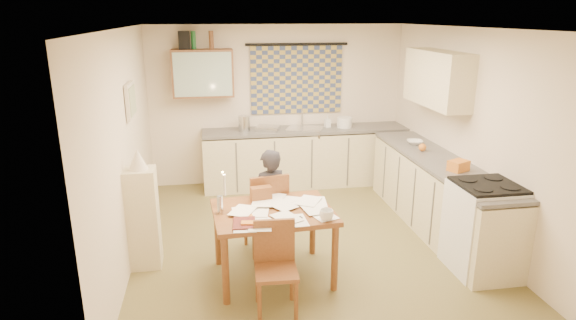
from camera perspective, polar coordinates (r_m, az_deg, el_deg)
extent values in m
cube|color=brown|center=(6.00, 2.03, -9.36)|extent=(4.00, 4.50, 0.02)
cube|color=white|center=(5.38, 2.32, 15.47)|extent=(4.00, 4.50, 0.02)
cube|color=beige|center=(7.73, -1.25, 6.52)|extent=(4.00, 0.02, 2.50)
cube|color=beige|center=(3.49, 9.76, -6.87)|extent=(4.00, 0.02, 2.50)
cube|color=beige|center=(5.52, -18.73, 1.37)|extent=(0.02, 4.50, 2.50)
cube|color=beige|center=(6.27, 20.48, 2.99)|extent=(0.02, 4.50, 2.50)
cube|color=navy|center=(7.68, 1.02, 9.47)|extent=(1.45, 0.03, 1.05)
cylinder|color=black|center=(7.61, 1.07, 13.56)|extent=(1.60, 0.04, 0.04)
cube|color=brown|center=(7.39, -10.06, 10.10)|extent=(0.90, 0.34, 0.70)
cube|color=#99B2A5|center=(7.22, -10.06, 9.95)|extent=(0.84, 0.02, 0.64)
cube|color=beige|center=(6.56, 17.27, 9.21)|extent=(0.34, 1.30, 0.70)
cube|color=beige|center=(5.81, -18.18, 6.72)|extent=(0.04, 0.50, 0.40)
cube|color=beige|center=(5.80, -17.93, 6.74)|extent=(0.01, 0.42, 0.32)
cube|color=beige|center=(7.70, 2.36, 0.19)|extent=(3.30, 0.60, 0.86)
cube|color=#4C4A49|center=(7.58, 2.40, 3.59)|extent=(3.30, 0.62, 0.04)
cube|color=beige|center=(6.39, 17.15, -4.14)|extent=(0.60, 2.95, 0.86)
cube|color=#4C4A49|center=(6.25, 17.52, -0.11)|extent=(0.62, 2.95, 0.04)
cube|color=white|center=(5.52, 22.07, -7.54)|extent=(0.63, 0.63, 0.95)
cube|color=black|center=(5.35, 22.64, -2.76)|extent=(0.60, 0.60, 0.03)
cube|color=silver|center=(7.57, 2.02, 3.43)|extent=(0.68, 0.62, 0.10)
cylinder|color=silver|center=(7.71, 1.68, 5.04)|extent=(0.03, 0.03, 0.28)
cube|color=silver|center=(7.47, -2.39, 3.78)|extent=(0.43, 0.40, 0.06)
cylinder|color=silver|center=(7.41, -5.21, 4.34)|extent=(0.22, 0.22, 0.24)
cylinder|color=white|center=(7.70, 6.70, 4.46)|extent=(0.32, 0.32, 0.16)
imported|color=white|center=(7.67, 4.71, 4.59)|extent=(0.11, 0.11, 0.19)
imported|color=white|center=(6.88, 14.79, 2.05)|extent=(0.31, 0.31, 0.05)
cube|color=orange|center=(5.84, 19.55, -0.63)|extent=(0.27, 0.24, 0.12)
sphere|color=orange|center=(6.55, 15.65, 1.45)|extent=(0.10, 0.10, 0.10)
cube|color=black|center=(7.36, -12.20, 13.71)|extent=(0.16, 0.20, 0.26)
cylinder|color=#195926|center=(7.35, -11.15, 13.77)|extent=(0.08, 0.08, 0.26)
cylinder|color=brown|center=(7.35, -9.08, 13.87)|extent=(0.09, 0.09, 0.26)
cube|color=brown|center=(4.89, -1.79, -6.20)|extent=(1.25, 0.98, 0.05)
cube|color=brown|center=(5.54, -2.74, -6.21)|extent=(0.50, 0.50, 0.04)
cube|color=brown|center=(5.27, -2.16, -4.40)|extent=(0.44, 0.11, 0.48)
cube|color=brown|center=(4.47, -1.42, -13.08)|extent=(0.40, 0.40, 0.04)
cube|color=brown|center=(4.52, -1.65, -9.49)|extent=(0.38, 0.06, 0.42)
imported|color=black|center=(5.42, -2.22, -5.07)|extent=(0.66, 0.61, 1.24)
cube|color=beige|center=(5.40, -16.77, -6.65)|extent=(0.32, 0.30, 1.11)
cone|color=beige|center=(5.18, -17.39, 0.10)|extent=(0.20, 0.20, 0.22)
cube|color=brown|center=(5.07, -3.21, -4.06)|extent=(0.23, 0.13, 0.16)
imported|color=white|center=(4.64, 4.58, -6.53)|extent=(0.18, 0.18, 0.11)
imported|color=maroon|center=(4.56, -6.55, -7.54)|extent=(0.26, 0.32, 0.03)
imported|color=orange|center=(4.75, -6.25, -6.60)|extent=(0.23, 0.27, 0.02)
cube|color=orange|center=(4.53, -4.80, -7.58)|extent=(0.13, 0.10, 0.04)
cube|color=black|center=(4.66, 0.92, -6.98)|extent=(0.14, 0.08, 0.02)
cylinder|color=silver|center=(4.82, -8.05, -5.26)|extent=(0.07, 0.07, 0.18)
cylinder|color=white|center=(4.75, -7.54, -2.98)|extent=(0.03, 0.03, 0.22)
sphere|color=#FFCC66|center=(4.74, -7.78, -1.47)|extent=(0.02, 0.02, 0.02)
cube|color=white|center=(4.62, -2.99, -7.30)|extent=(0.33, 0.36, 0.00)
cube|color=white|center=(5.08, 0.26, -4.93)|extent=(0.32, 0.36, 0.00)
cube|color=white|center=(4.76, 4.16, -6.52)|extent=(0.29, 0.35, 0.00)
cube|color=white|center=(5.13, -1.00, -4.68)|extent=(0.32, 0.36, 0.00)
cube|color=white|center=(4.84, -3.57, -6.06)|extent=(0.27, 0.33, 0.00)
cube|color=white|center=(4.62, 0.91, -7.19)|extent=(0.22, 0.30, 0.00)
cube|color=white|center=(4.97, 3.14, -5.38)|extent=(0.28, 0.34, 0.00)
cube|color=white|center=(4.52, -5.09, -7.78)|extent=(0.24, 0.32, 0.00)
cube|color=white|center=(5.05, 3.35, -4.97)|extent=(0.24, 0.32, 0.00)
cube|color=white|center=(4.80, -5.29, -6.18)|extent=(0.22, 0.31, 0.00)
cube|color=white|center=(5.14, -1.77, -4.52)|extent=(0.32, 0.36, 0.00)
cube|color=white|center=(4.86, 3.09, -5.81)|extent=(0.25, 0.33, 0.00)
cube|color=white|center=(4.66, -0.16, -6.82)|extent=(0.32, 0.36, 0.00)
cube|color=white|center=(4.94, -0.70, -5.37)|extent=(0.33, 0.36, 0.00)
cube|color=white|center=(4.50, -3.37, -7.67)|extent=(0.24, 0.32, 0.00)
cube|color=white|center=(4.82, -5.38, -5.98)|extent=(0.32, 0.36, 0.00)
cube|color=white|center=(5.04, 2.47, -4.84)|extent=(0.33, 0.36, 0.00)
cube|color=white|center=(5.02, -3.02, -4.93)|extent=(0.27, 0.34, 0.00)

